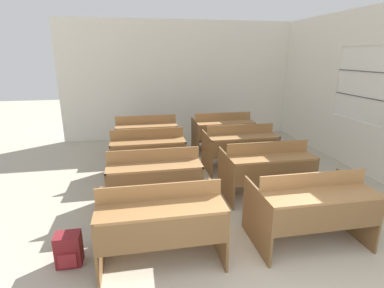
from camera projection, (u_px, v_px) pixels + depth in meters
The scene contains 11 objects.
wall_back at pixel (180, 81), 8.05m from camera, with size 6.22×0.06×3.08m.
wall_right_with_window at pixel (382, 95), 5.28m from camera, with size 0.06×6.91×3.08m.
bench_front_left at pixel (161, 220), 3.28m from camera, with size 1.34×0.85×0.92m.
bench_front_right at pixel (310, 206), 3.58m from camera, with size 1.34×0.85×0.92m.
bench_second_left at pixel (154, 176), 4.43m from camera, with size 1.34×0.85×0.92m.
bench_second_right at pixel (266, 168), 4.78m from camera, with size 1.34×0.85×0.92m.
bench_third_left at pixel (148, 151), 5.60m from camera, with size 1.34×0.85×0.92m.
bench_third_right at pixel (240, 146), 5.93m from camera, with size 1.34×0.85×0.92m.
bench_back_left at pixel (147, 134), 6.78m from camera, with size 1.34×0.85×0.92m.
bench_back_right at pixel (223, 131), 7.09m from camera, with size 1.34×0.85×0.92m.
schoolbag at pixel (69, 250), 3.27m from camera, with size 0.27×0.23×0.37m.
Camera 1 is at (-1.21, -1.17, 2.23)m, focal length 28.00 mm.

